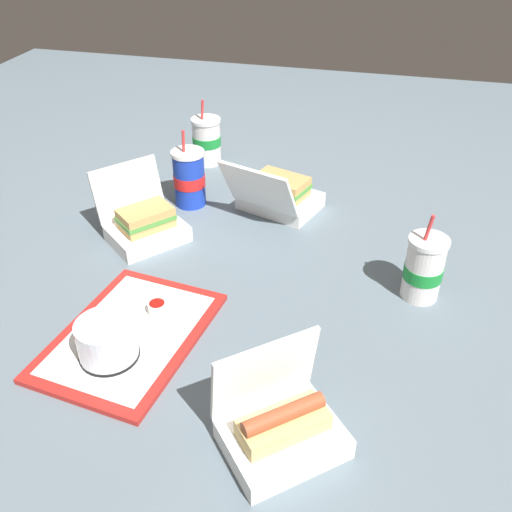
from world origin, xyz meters
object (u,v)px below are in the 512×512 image
ketchup_cup (157,307)px  clamshell_sandwich_left (145,224)px  food_tray (130,336)px  soda_cup_back (207,141)px  plastic_fork (172,323)px  clamshell_sandwich_corner (278,195)px  clamshell_hotdog_center (281,427)px  cake_container (107,341)px  soda_cup_right (424,268)px  soda_cup_corner (189,178)px

ketchup_cup → clamshell_sandwich_left: size_ratio=0.16×
food_tray → ketchup_cup: bearing=158.1°
clamshell_sandwich_left → soda_cup_back: size_ratio=1.23×
plastic_fork → soda_cup_back: 0.80m
clamshell_sandwich_corner → clamshell_hotdog_center: bearing=12.8°
cake_container → clamshell_hotdog_center: (0.10, 0.35, -0.01)m
plastic_fork → soda_cup_right: bearing=155.3°
ketchup_cup → soda_cup_corner: 0.49m
ketchup_cup → food_tray: bearing=-21.9°
clamshell_hotdog_center → clamshell_sandwich_corner: 0.77m
clamshell_sandwich_left → soda_cup_corner: size_ratio=1.16×
plastic_fork → clamshell_sandwich_left: size_ratio=0.44×
ketchup_cup → clamshell_sandwich_left: clamshell_sandwich_left is taller
cake_container → soda_cup_corner: bearing=-174.4°
cake_container → soda_cup_right: (-0.35, 0.57, 0.02)m
clamshell_sandwich_corner → cake_container: bearing=-15.7°
cake_container → food_tray: bearing=172.4°
plastic_fork → ketchup_cup: bearing=-84.1°
clamshell_hotdog_center → soda_cup_corner: (-0.72, -0.41, 0.04)m
cake_container → clamshell_hotdog_center: 0.37m
food_tray → plastic_fork: 0.09m
soda_cup_back → soda_cup_corner: soda_cup_corner is taller
plastic_fork → clamshell_hotdog_center: clamshell_hotdog_center is taller
ketchup_cup → clamshell_sandwich_left: bearing=-152.2°
clamshell_hotdog_center → clamshell_sandwich_corner: clamshell_hotdog_center is taller
ketchup_cup → clamshell_hotdog_center: size_ratio=0.17×
food_tray → soda_cup_back: size_ratio=1.95×
ketchup_cup → plastic_fork: size_ratio=0.36×
cake_container → ketchup_cup: 0.15m
ketchup_cup → soda_cup_corner: bearing=-168.3°
clamshell_sandwich_corner → soda_cup_corner: soda_cup_corner is taller
ketchup_cup → soda_cup_corner: size_ratio=0.18×
soda_cup_back → soda_cup_corner: size_ratio=0.94×
clamshell_sandwich_left → soda_cup_corner: 0.21m
clamshell_hotdog_center → soda_cup_right: 0.51m
clamshell_sandwich_left → soda_cup_back: bearing=179.1°
clamshell_hotdog_center → ketchup_cup: bearing=-128.0°
soda_cup_corner → ketchup_cup: bearing=11.7°
soda_cup_corner → plastic_fork: bearing=15.6°
ketchup_cup → soda_cup_corner: soda_cup_corner is taller
clamshell_sandwich_corner → soda_cup_back: 0.37m
ketchup_cup → plastic_fork: bearing=56.9°
food_tray → cake_container: 0.08m
clamshell_sandwich_corner → soda_cup_back: bearing=-130.2°
soda_cup_right → cake_container: bearing=-58.0°
soda_cup_back → soda_cup_corner: 0.27m
ketchup_cup → clamshell_hotdog_center: 0.40m
cake_container → clamshell_sandwich_left: 0.43m
soda_cup_back → soda_cup_right: bearing=51.2°
cake_container → clamshell_sandwich_left: size_ratio=0.45×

